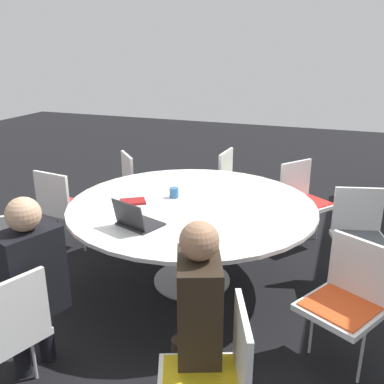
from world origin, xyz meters
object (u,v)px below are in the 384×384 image
chair_1 (215,375)px  chair_7 (63,203)px  coffee_cup (174,193)px  laptop (136,220)px  chair_3 (360,231)px  person_0 (31,276)px  chair_8 (14,252)px  chair_6 (139,182)px  chair_2 (347,296)px  chair_0 (4,328)px  spiral_notebook (133,202)px  chair_4 (303,196)px  person_1 (196,311)px  chair_5 (236,181)px

chair_1 → chair_7: bearing=29.5°
coffee_cup → laptop: bearing=-1.6°
chair_3 → person_0: 2.64m
chair_3 → chair_8: size_ratio=1.00×
chair_6 → chair_2: bearing=11.6°
chair_0 → chair_7: bearing=46.6°
person_0 → coffee_cup: bearing=7.5°
chair_2 → laptop: bearing=28.0°
chair_6 → chair_1: bearing=-9.2°
spiral_notebook → laptop: bearing=30.3°
chair_2 → chair_6: bearing=-6.2°
chair_1 → chair_2: size_ratio=1.00×
chair_2 → chair_0: bearing=58.7°
chair_1 → chair_3: size_ratio=1.00×
chair_4 → laptop: laptop is taller
chair_0 → person_1: person_1 is taller
chair_8 → person_0: (0.52, 0.61, 0.19)m
chair_3 → chair_8: 2.82m
chair_4 → chair_7: (1.05, -2.23, 0.00)m
chair_2 → chair_3: bearing=-65.0°
chair_2 → spiral_notebook: (-0.48, -1.76, 0.24)m
chair_0 → laptop: size_ratio=2.32×
chair_5 → chair_7: 1.94m
spiral_notebook → chair_1: bearing=39.5°
person_1 → coffee_cup: size_ratio=13.80×
chair_2 → chair_6: 2.83m
chair_6 → chair_7: (0.87, -0.41, 0.00)m
chair_8 → chair_3: bearing=-7.3°
chair_1 → spiral_notebook: size_ratio=3.34×
spiral_notebook → chair_0: bearing=-1.6°
laptop → spiral_notebook: bearing=-40.1°
chair_0 → coffee_cup: bearing=9.2°
chair_6 → chair_8: same height
chair_5 → chair_1: bearing=16.1°
chair_8 → person_1: person_1 is taller
spiral_notebook → chair_3: bearing=108.2°
chair_3 → laptop: size_ratio=2.32×
chair_4 → person_1: size_ratio=0.71×
person_0 → person_1: bearing=-70.0°
chair_0 → chair_4: (-2.84, 1.33, 0.00)m
chair_0 → person_1: (-0.26, 1.05, 0.19)m
chair_4 → coffee_cup: chair_4 is taller
chair_6 → person_1: size_ratio=0.71×
coffee_cup → chair_6: bearing=-138.3°
chair_3 → coffee_cup: 1.62m
person_0 → laptop: bearing=-1.0°
chair_2 → chair_5: size_ratio=1.00×
spiral_notebook → chair_8: bearing=-42.3°
chair_2 → person_1: bearing=74.5°
chair_5 → chair_3: bearing=57.0°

